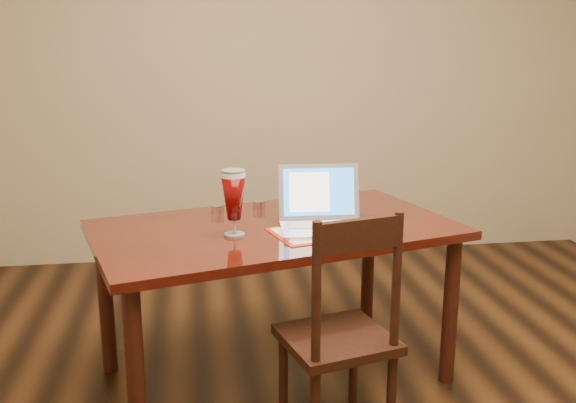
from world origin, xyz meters
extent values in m
cube|color=tan|center=(0.00, 2.50, 1.35)|extent=(4.50, 0.01, 2.70)
cube|color=#440E09|center=(-0.33, 0.73, 0.71)|extent=(1.74, 1.26, 0.04)
cylinder|color=black|center=(-0.92, 0.20, 0.35)|extent=(0.07, 0.07, 0.69)
cylinder|color=black|center=(0.44, 0.57, 0.35)|extent=(0.07, 0.07, 0.69)
cylinder|color=black|center=(-1.11, 0.89, 0.35)|extent=(0.07, 0.07, 0.69)
cylinder|color=black|center=(0.25, 1.27, 0.35)|extent=(0.07, 0.07, 0.69)
cube|color=#A2200E|center=(-0.15, 0.60, 0.73)|extent=(0.47, 0.39, 0.00)
cube|color=beige|center=(-0.15, 0.60, 0.74)|extent=(0.43, 0.34, 0.00)
cube|color=silver|center=(-0.14, 0.60, 0.75)|extent=(0.37, 0.27, 0.02)
cube|color=#B0B0B4|center=(-0.14, 0.65, 0.75)|extent=(0.30, 0.13, 0.00)
cube|color=silver|center=(-0.14, 0.53, 0.75)|extent=(0.09, 0.07, 0.00)
cube|color=silver|center=(-0.13, 0.75, 0.87)|extent=(0.36, 0.09, 0.24)
cube|color=blue|center=(-0.13, 0.75, 0.88)|extent=(0.32, 0.07, 0.20)
cube|color=white|center=(-0.18, 0.75, 0.88)|extent=(0.18, 0.06, 0.17)
cylinder|color=silver|center=(-0.52, 0.60, 0.74)|extent=(0.09, 0.09, 0.01)
cylinder|color=silver|center=(-0.52, 0.60, 0.77)|extent=(0.01, 0.01, 0.06)
cylinder|color=white|center=(-0.52, 0.60, 1.00)|extent=(0.10, 0.10, 0.02)
cylinder|color=silver|center=(-0.52, 0.60, 1.01)|extent=(0.10, 0.10, 0.01)
cylinder|color=silver|center=(-0.57, 0.98, 0.75)|extent=(0.06, 0.06, 0.04)
cylinder|color=silver|center=(-0.37, 1.03, 0.75)|extent=(0.06, 0.06, 0.04)
cube|color=black|center=(-0.16, 0.24, 0.41)|extent=(0.48, 0.47, 0.04)
cylinder|color=black|center=(0.04, 0.13, 0.19)|extent=(0.04, 0.04, 0.39)
cylinder|color=black|center=(-0.35, 0.35, 0.19)|extent=(0.04, 0.04, 0.39)
cylinder|color=black|center=(-0.04, 0.43, 0.19)|extent=(0.04, 0.04, 0.39)
cylinder|color=black|center=(-0.28, 0.06, 0.68)|extent=(0.03, 0.03, 0.51)
cylinder|color=black|center=(0.04, 0.13, 0.68)|extent=(0.03, 0.03, 0.51)
cube|color=black|center=(-0.12, 0.10, 0.87)|extent=(0.32, 0.11, 0.11)
camera|label=1|loc=(-0.67, -1.98, 1.53)|focal=40.00mm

